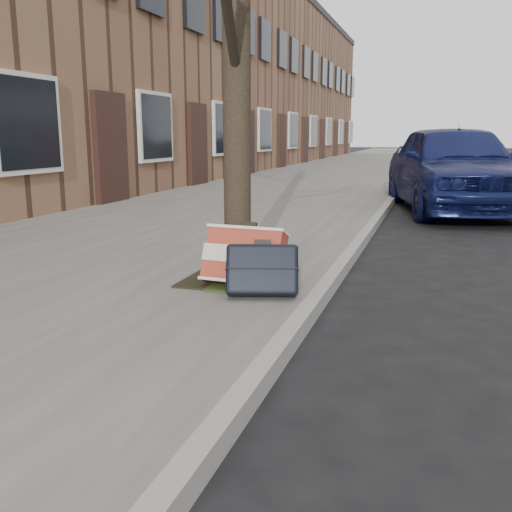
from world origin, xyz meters
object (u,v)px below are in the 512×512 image
(suitcase_navy, at_px, (262,270))
(car_near_mid, at_px, (452,156))
(suitcase_red, at_px, (244,257))
(car_near_front, at_px, (453,167))

(suitcase_navy, bearing_deg, car_near_mid, 67.83)
(car_near_mid, bearing_deg, suitcase_navy, -99.14)
(suitcase_red, relative_size, suitcase_navy, 1.18)
(suitcase_red, distance_m, car_near_mid, 15.29)
(suitcase_red, bearing_deg, car_near_mid, 87.03)
(car_near_mid, bearing_deg, car_near_front, -93.98)
(car_near_front, bearing_deg, suitcase_red, -117.35)
(car_near_front, distance_m, car_near_mid, 8.69)
(suitcase_red, relative_size, car_near_mid, 0.16)
(suitcase_navy, distance_m, car_near_front, 6.89)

